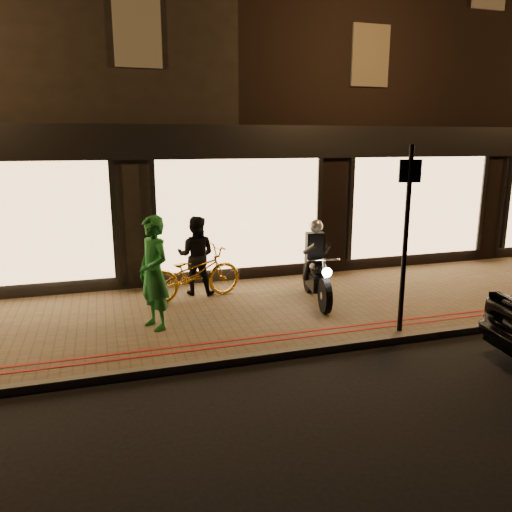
{
  "coord_description": "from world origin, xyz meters",
  "views": [
    {
      "loc": [
        -2.86,
        -6.45,
        3.17
      ],
      "look_at": [
        -0.21,
        2.11,
        1.1
      ],
      "focal_mm": 35.0,
      "sensor_mm": 36.0,
      "label": 1
    }
  ],
  "objects_px": {
    "bicycle_gold": "(193,274)",
    "person_green": "(154,273)",
    "sign_post": "(406,230)",
    "motorcycle": "(316,270)"
  },
  "relations": [
    {
      "from": "bicycle_gold",
      "to": "person_green",
      "type": "distance_m",
      "value": 1.66
    },
    {
      "from": "bicycle_gold",
      "to": "sign_post",
      "type": "bearing_deg",
      "value": -145.16
    },
    {
      "from": "motorcycle",
      "to": "bicycle_gold",
      "type": "height_order",
      "value": "motorcycle"
    },
    {
      "from": "sign_post",
      "to": "person_green",
      "type": "relative_size",
      "value": 1.59
    },
    {
      "from": "sign_post",
      "to": "bicycle_gold",
      "type": "height_order",
      "value": "sign_post"
    },
    {
      "from": "motorcycle",
      "to": "bicycle_gold",
      "type": "distance_m",
      "value": 2.4
    },
    {
      "from": "sign_post",
      "to": "person_green",
      "type": "xyz_separation_m",
      "value": [
        -3.82,
        1.32,
        -0.73
      ]
    },
    {
      "from": "motorcycle",
      "to": "person_green",
      "type": "xyz_separation_m",
      "value": [
        -3.13,
        -0.52,
        0.33
      ]
    },
    {
      "from": "motorcycle",
      "to": "sign_post",
      "type": "relative_size",
      "value": 0.64
    },
    {
      "from": "motorcycle",
      "to": "bicycle_gold",
      "type": "bearing_deg",
      "value": 170.27
    }
  ]
}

